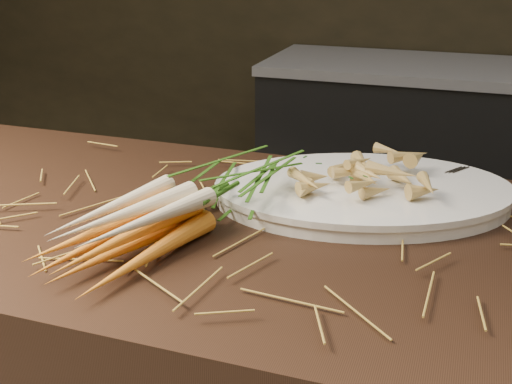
{
  "coord_description": "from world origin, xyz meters",
  "views": [
    {
      "loc": [
        0.26,
        -0.58,
        1.33
      ],
      "look_at": [
        -0.04,
        0.29,
        0.96
      ],
      "focal_mm": 45.0,
      "sensor_mm": 36.0,
      "label": 1
    }
  ],
  "objects": [
    {
      "name": "back_counter",
      "position": [
        0.3,
        2.18,
        0.42
      ],
      "size": [
        1.82,
        0.62,
        0.84
      ],
      "color": "black",
      "rests_on": "ground"
    },
    {
      "name": "straw_bedding",
      "position": [
        0.0,
        0.3,
        0.91
      ],
      "size": [
        1.4,
        0.6,
        0.02
      ],
      "primitive_type": null,
      "color": "olive",
      "rests_on": "main_counter"
    },
    {
      "name": "root_veg_bunch",
      "position": [
        -0.14,
        0.26,
        0.95
      ],
      "size": [
        0.29,
        0.52,
        0.09
      ],
      "rotation": [
        0.0,
        0.0,
        -0.32
      ],
      "color": "orange",
      "rests_on": "main_counter"
    },
    {
      "name": "serving_platter",
      "position": [
        0.1,
        0.45,
        0.91
      ],
      "size": [
        0.59,
        0.48,
        0.03
      ],
      "primitive_type": null,
      "rotation": [
        0.0,
        0.0,
        0.31
      ],
      "color": "white",
      "rests_on": "main_counter"
    },
    {
      "name": "roasted_veg_heap",
      "position": [
        0.1,
        0.45,
        0.96
      ],
      "size": [
        0.29,
        0.25,
        0.06
      ],
      "primitive_type": null,
      "rotation": [
        0.0,
        0.0,
        0.31
      ],
      "color": "#B08848",
      "rests_on": "serving_platter"
    },
    {
      "name": "serving_fork",
      "position": [
        0.28,
        0.48,
        0.93
      ],
      "size": [
        0.12,
        0.17,
        0.0
      ],
      "primitive_type": "cube",
      "rotation": [
        0.0,
        0.0,
        -0.57
      ],
      "color": "silver",
      "rests_on": "serving_platter"
    }
  ]
}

